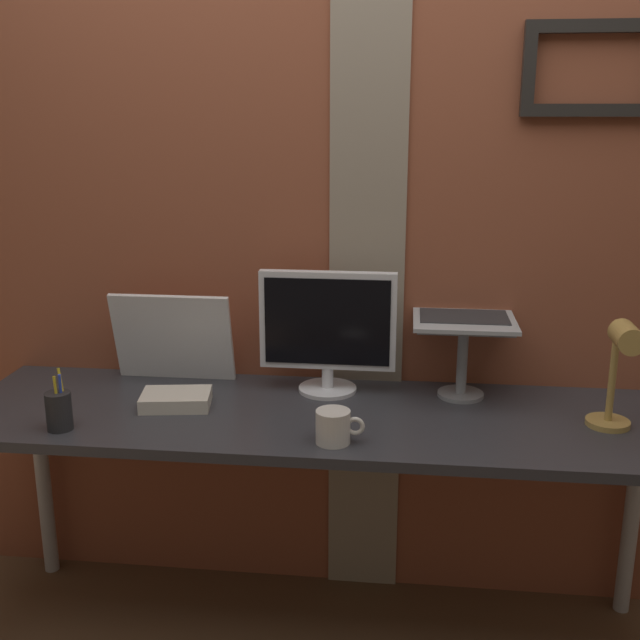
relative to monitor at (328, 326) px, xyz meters
The scene contains 10 objects.
brick_wall_back 0.41m from the monitor, 77.03° to the left, with size 3.68×0.16×2.63m.
desk 0.34m from the monitor, 94.51° to the right, with size 2.09×0.60×0.75m.
monitor is the anchor object (origin of this frame).
laptop_stand 0.41m from the monitor, ahead, with size 0.28×0.22×0.23m.
laptop 0.42m from the monitor, 10.08° to the left, with size 0.30×0.32×0.22m.
whiteboard_panel 0.51m from the monitor, behind, with size 0.38×0.02×0.30m, color white.
desk_lamp 0.83m from the monitor, 16.34° to the right, with size 0.12×0.20×0.32m.
pen_cup 0.81m from the monitor, 151.26° to the right, with size 0.07×0.07×0.17m.
coffee_mug 0.42m from the monitor, 81.40° to the right, with size 0.13×0.09×0.09m.
paper_clutter_stack 0.50m from the monitor, 157.30° to the right, with size 0.20×0.14×0.04m, color silver.
Camera 1 is at (0.20, -1.98, 1.59)m, focal length 43.18 mm.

